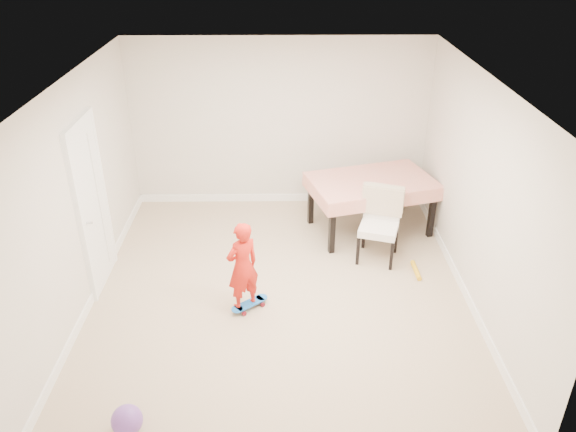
{
  "coord_description": "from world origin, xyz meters",
  "views": [
    {
      "loc": [
        0.03,
        -5.64,
        4.09
      ],
      "look_at": [
        0.1,
        0.2,
        0.95
      ],
      "focal_mm": 35.0,
      "sensor_mm": 36.0,
      "label": 1
    }
  ],
  "objects_px": {
    "dining_table": "(370,205)",
    "dining_chair": "(379,226)",
    "child": "(243,269)",
    "skateboard": "(250,305)",
    "balloon": "(127,420)"
  },
  "relations": [
    {
      "from": "child",
      "to": "balloon",
      "type": "distance_m",
      "value": 2.05
    },
    {
      "from": "skateboard",
      "to": "dining_table",
      "type": "bearing_deg",
      "value": 9.58
    },
    {
      "from": "dining_chair",
      "to": "dining_table",
      "type": "bearing_deg",
      "value": 107.35
    },
    {
      "from": "dining_chair",
      "to": "skateboard",
      "type": "relative_size",
      "value": 2.01
    },
    {
      "from": "dining_table",
      "to": "balloon",
      "type": "height_order",
      "value": "dining_table"
    },
    {
      "from": "balloon",
      "to": "skateboard",
      "type": "bearing_deg",
      "value": 60.75
    },
    {
      "from": "dining_chair",
      "to": "child",
      "type": "xyz_separation_m",
      "value": [
        -1.72,
        -1.08,
        0.06
      ]
    },
    {
      "from": "dining_table",
      "to": "dining_chair",
      "type": "height_order",
      "value": "dining_chair"
    },
    {
      "from": "dining_table",
      "to": "dining_chair",
      "type": "bearing_deg",
      "value": -106.54
    },
    {
      "from": "dining_table",
      "to": "balloon",
      "type": "relative_size",
      "value": 6.08
    },
    {
      "from": "child",
      "to": "dining_chair",
      "type": "bearing_deg",
      "value": 176.65
    },
    {
      "from": "dining_table",
      "to": "skateboard",
      "type": "distance_m",
      "value": 2.52
    },
    {
      "from": "dining_chair",
      "to": "skateboard",
      "type": "xyz_separation_m",
      "value": [
        -1.66,
        -1.07,
        -0.46
      ]
    },
    {
      "from": "dining_table",
      "to": "child",
      "type": "height_order",
      "value": "child"
    },
    {
      "from": "skateboard",
      "to": "balloon",
      "type": "xyz_separation_m",
      "value": [
        -1.0,
        -1.78,
        0.1
      ]
    }
  ]
}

